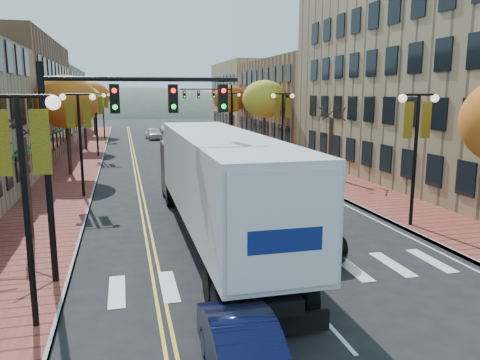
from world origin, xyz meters
TOP-DOWN VIEW (x-y plane):
  - ground at (0.00, 0.00)m, footprint 200.00×200.00m
  - sidewalk_left at (-9.00, 32.50)m, footprint 4.00×85.00m
  - sidewalk_right at (9.00, 32.50)m, footprint 4.00×85.00m
  - building_left_far at (-17.00, 61.00)m, footprint 12.00×26.00m
  - building_right_near at (18.50, 16.00)m, footprint 15.00×28.00m
  - building_right_mid at (18.50, 42.00)m, footprint 15.00×24.00m
  - building_right_far at (18.50, 64.00)m, footprint 15.00×20.00m
  - tree_left_a at (-9.00, 8.00)m, footprint 0.28×0.28m
  - tree_left_b at (-9.00, 24.00)m, footprint 4.48×4.48m
  - tree_left_c at (-9.00, 40.00)m, footprint 4.16×4.16m
  - tree_left_d at (-9.00, 58.00)m, footprint 4.61×4.61m
  - tree_right_b at (9.00, 18.00)m, footprint 0.28×0.28m
  - tree_right_c at (9.00, 34.00)m, footprint 4.48×4.48m
  - tree_right_d at (9.00, 50.00)m, footprint 4.35×4.35m
  - lamp_left_a at (-7.50, 0.00)m, footprint 1.96×0.36m
  - lamp_left_b at (-7.50, 16.00)m, footprint 1.96×0.36m
  - lamp_left_c at (-7.50, 34.00)m, footprint 1.96×0.36m
  - lamp_left_d at (-7.50, 52.00)m, footprint 1.96×0.36m
  - lamp_right_a at (7.50, 6.00)m, footprint 1.96×0.36m
  - lamp_right_b at (7.50, 24.00)m, footprint 1.96×0.36m
  - lamp_right_c at (7.50, 42.00)m, footprint 1.96×0.36m
  - traffic_mast_near at (-5.48, 3.00)m, footprint 6.10×0.35m
  - traffic_mast_far at (5.48, 42.00)m, footprint 6.10×0.34m
  - semi_truck at (-1.57, 6.52)m, footprint 2.96×18.21m
  - navy_sedan at (-2.80, -3.49)m, footprint 1.45×4.17m
  - black_suv at (1.48, 4.42)m, footprint 3.06×5.65m
  - car_far_white at (-1.18, 51.02)m, footprint 2.24×4.67m
  - car_far_silver at (1.44, 59.93)m, footprint 2.08×4.98m
  - car_far_oncoming at (2.81, 70.04)m, footprint 1.95×4.53m

SIDE VIEW (x-z plane):
  - ground at x=0.00m, z-range 0.00..0.00m
  - sidewalk_left at x=-9.00m, z-range 0.00..0.15m
  - sidewalk_right at x=9.00m, z-range 0.00..0.15m
  - navy_sedan at x=-2.80m, z-range 0.00..1.37m
  - car_far_silver at x=1.44m, z-range 0.00..1.44m
  - car_far_oncoming at x=2.81m, z-range 0.00..1.45m
  - black_suv at x=1.48m, z-range 0.00..1.50m
  - car_far_white at x=-1.18m, z-range 0.00..1.54m
  - tree_left_a at x=-9.00m, z-range 0.15..4.35m
  - tree_right_b at x=9.00m, z-range 0.15..4.35m
  - semi_truck at x=-1.57m, z-range 0.38..4.94m
  - lamp_left_a at x=-7.50m, z-range 1.27..7.32m
  - lamp_left_b at x=-7.50m, z-range 1.27..7.32m
  - lamp_left_c at x=-7.50m, z-range 1.27..7.32m
  - lamp_left_d at x=-7.50m, z-range 1.27..7.32m
  - lamp_right_a at x=7.50m, z-range 1.27..7.32m
  - lamp_right_b at x=7.50m, z-range 1.27..7.32m
  - lamp_right_c at x=7.50m, z-range 1.27..7.32m
  - building_left_far at x=-17.00m, z-range 0.00..9.50m
  - traffic_mast_near at x=-5.48m, z-range 1.42..8.42m
  - traffic_mast_far at x=5.48m, z-range 1.42..8.42m
  - building_right_mid at x=18.50m, z-range 0.00..10.00m
  - tree_left_c at x=-9.00m, z-range 1.71..8.40m
  - tree_right_d at x=9.00m, z-range 1.79..8.79m
  - tree_left_b at x=-9.00m, z-range 1.84..9.05m
  - tree_right_c at x=9.00m, z-range 1.84..9.05m
  - building_right_far at x=18.50m, z-range 0.00..11.00m
  - tree_left_d at x=-9.00m, z-range 1.89..9.31m
  - building_right_near at x=18.50m, z-range 0.00..15.00m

